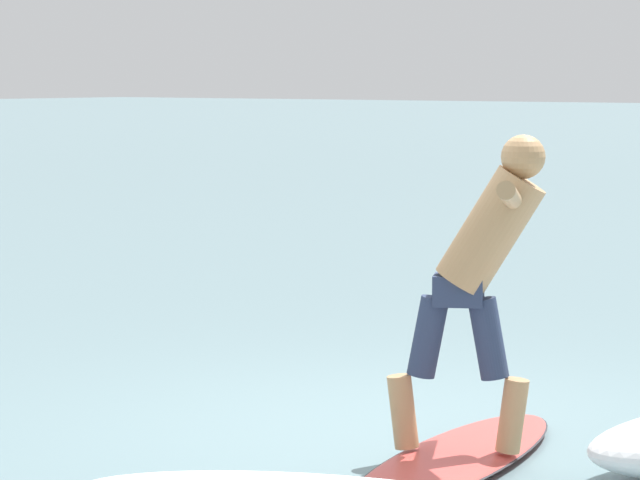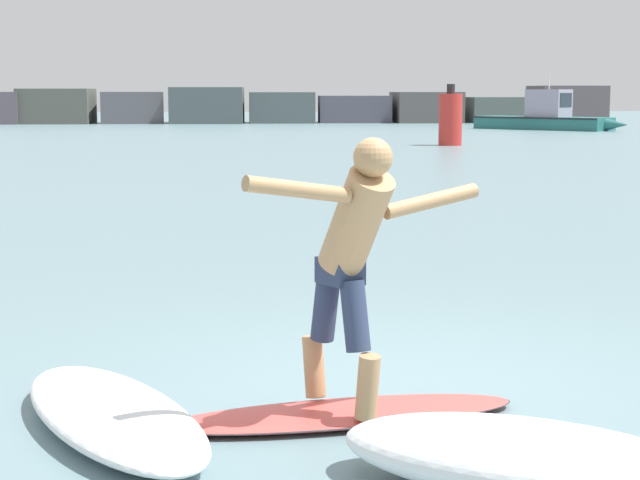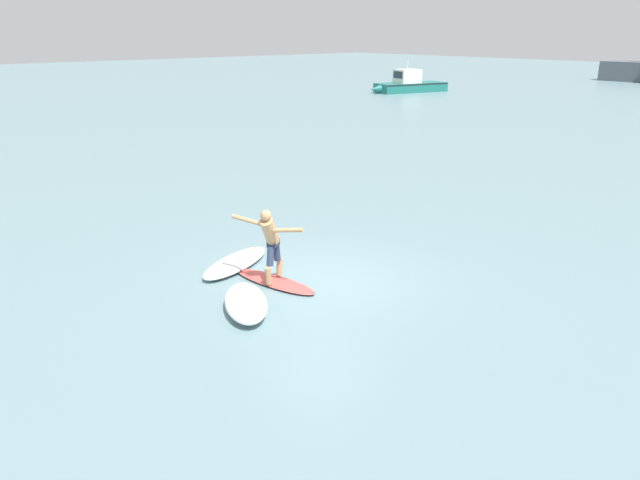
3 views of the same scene
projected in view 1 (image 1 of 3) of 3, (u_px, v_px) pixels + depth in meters
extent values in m
plane|color=slate|center=(390.00, 423.00, 8.96)|extent=(200.00, 200.00, 0.00)
ellipsoid|color=#DE4E48|center=(457.00, 457.00, 8.00)|extent=(2.32, 0.94, 0.08)
ellipsoid|color=#2D2D33|center=(457.00, 457.00, 8.00)|extent=(2.34, 0.96, 0.04)
cone|color=black|center=(518.00, 440.00, 8.82)|extent=(0.06, 0.06, 0.14)
cone|color=black|center=(482.00, 442.00, 8.76)|extent=(0.06, 0.06, 0.14)
cone|color=black|center=(536.00, 449.00, 8.61)|extent=(0.06, 0.06, 0.14)
cylinder|color=tan|center=(512.00, 415.00, 7.93)|extent=(0.20, 0.22, 0.40)
cylinder|color=#2C3855|center=(488.00, 338.00, 7.90)|extent=(0.24, 0.27, 0.44)
cylinder|color=tan|center=(403.00, 412.00, 8.02)|extent=(0.20, 0.22, 0.40)
cylinder|color=#2C3855|center=(428.00, 337.00, 7.95)|extent=(0.24, 0.27, 0.44)
cube|color=#2C3855|center=(459.00, 290.00, 7.90)|extent=(0.30, 0.32, 0.16)
cylinder|color=tan|center=(491.00, 231.00, 7.84)|extent=(0.51, 0.63, 0.69)
sphere|color=tan|center=(523.00, 157.00, 7.77)|extent=(0.23, 0.23, 0.23)
cylinder|color=tan|center=(516.00, 203.00, 8.28)|extent=(0.64, 0.39, 0.21)
cylinder|color=tan|center=(510.00, 195.00, 7.33)|extent=(0.64, 0.39, 0.20)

